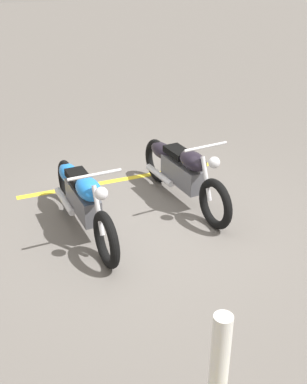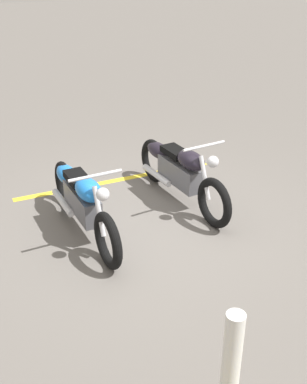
# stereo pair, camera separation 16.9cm
# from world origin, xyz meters

# --- Properties ---
(ground_plane) EXTENTS (60.00, 60.00, 0.00)m
(ground_plane) POSITION_xyz_m (0.00, 0.00, 0.00)
(ground_plane) COLOR #66605B
(motorcycle_bright_foreground) EXTENTS (2.23, 0.62, 1.04)m
(motorcycle_bright_foreground) POSITION_xyz_m (-0.16, -0.75, 0.46)
(motorcycle_bright_foreground) COLOR black
(motorcycle_bright_foreground) RESTS_ON ground
(motorcycle_dark_foreground) EXTENTS (2.23, 0.64, 1.04)m
(motorcycle_dark_foreground) POSITION_xyz_m (-0.45, 0.74, 0.46)
(motorcycle_dark_foreground) COLOR black
(motorcycle_dark_foreground) RESTS_ON ground
(bollard_post) EXTENTS (0.14, 0.14, 1.05)m
(bollard_post) POSITION_xyz_m (2.94, -0.51, 0.52)
(bollard_post) COLOR white
(bollard_post) RESTS_ON ground
(parking_stripe_near) EXTENTS (0.19, 3.20, 0.01)m
(parking_stripe_near) POSITION_xyz_m (-1.40, 0.13, 0.00)
(parking_stripe_near) COLOR yellow
(parking_stripe_near) RESTS_ON ground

